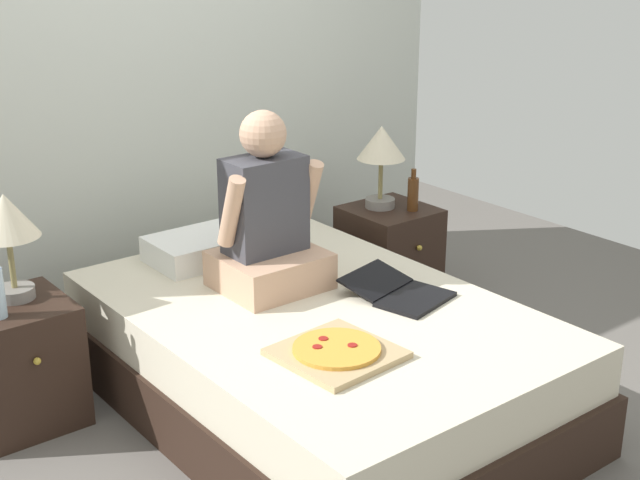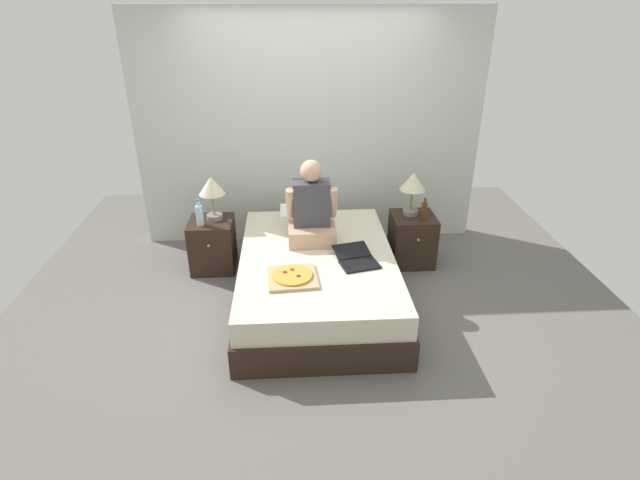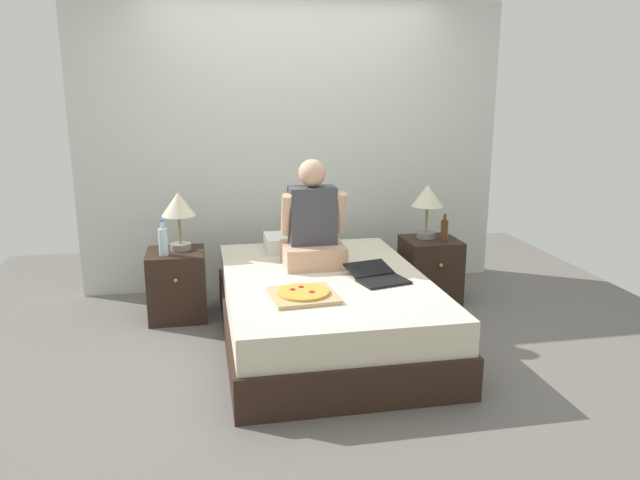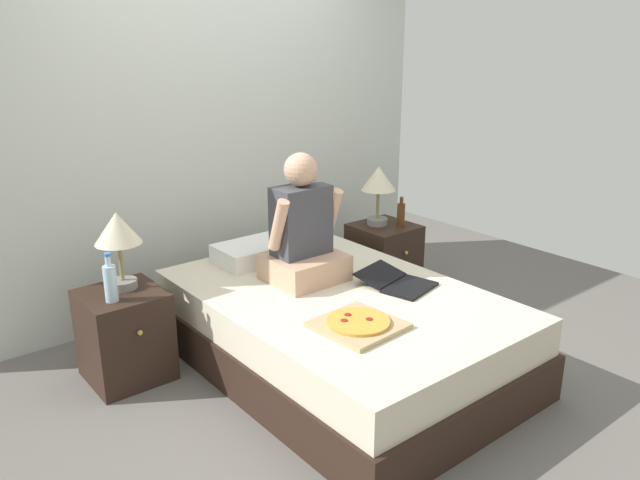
{
  "view_description": "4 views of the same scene",
  "coord_description": "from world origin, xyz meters",
  "px_view_note": "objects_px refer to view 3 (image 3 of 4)",
  "views": [
    {
      "loc": [
        -2.1,
        -2.69,
        2.0
      ],
      "look_at": [
        -0.02,
        -0.04,
        0.79
      ],
      "focal_mm": 50.0,
      "sensor_mm": 36.0,
      "label": 1
    },
    {
      "loc": [
        -0.21,
        -3.94,
        2.6
      ],
      "look_at": [
        0.01,
        -0.24,
        0.75
      ],
      "focal_mm": 28.0,
      "sensor_mm": 36.0,
      "label": 2
    },
    {
      "loc": [
        -0.83,
        -4.07,
        1.78
      ],
      "look_at": [
        -0.04,
        0.01,
        0.74
      ],
      "focal_mm": 35.0,
      "sensor_mm": 36.0,
      "label": 3
    },
    {
      "loc": [
        -2.2,
        -2.54,
        1.91
      ],
      "look_at": [
        -0.13,
        0.02,
        0.83
      ],
      "focal_mm": 35.0,
      "sensor_mm": 36.0,
      "label": 4
    }
  ],
  "objects_px": {
    "lamp_on_right_nightstand": "(427,199)",
    "laptop": "(379,277)",
    "nightstand_right": "(430,270)",
    "nightstand_left": "(177,284)",
    "pizza_box": "(303,294)",
    "water_bottle": "(163,241)",
    "person_seated": "(313,227)",
    "bed": "(325,309)",
    "lamp_on_left_nightstand": "(178,208)",
    "beer_bottle": "(444,230)"
  },
  "relations": [
    {
      "from": "water_bottle",
      "to": "person_seated",
      "type": "relative_size",
      "value": 0.35
    },
    {
      "from": "water_bottle",
      "to": "person_seated",
      "type": "height_order",
      "value": "person_seated"
    },
    {
      "from": "person_seated",
      "to": "lamp_on_left_nightstand",
      "type": "bearing_deg",
      "value": 156.11
    },
    {
      "from": "beer_bottle",
      "to": "bed",
      "type": "bearing_deg",
      "value": -152.1
    },
    {
      "from": "water_bottle",
      "to": "pizza_box",
      "type": "distance_m",
      "value": 1.35
    },
    {
      "from": "lamp_on_right_nightstand",
      "to": "person_seated",
      "type": "xyz_separation_m",
      "value": [
        -1.04,
        -0.43,
        -0.09
      ]
    },
    {
      "from": "nightstand_right",
      "to": "pizza_box",
      "type": "bearing_deg",
      "value": -139.17
    },
    {
      "from": "water_bottle",
      "to": "pizza_box",
      "type": "height_order",
      "value": "water_bottle"
    },
    {
      "from": "bed",
      "to": "water_bottle",
      "type": "height_order",
      "value": "water_bottle"
    },
    {
      "from": "nightstand_left",
      "to": "beer_bottle",
      "type": "xyz_separation_m",
      "value": [
        2.15,
        -0.1,
        0.36
      ]
    },
    {
      "from": "nightstand_right",
      "to": "laptop",
      "type": "height_order",
      "value": "laptop"
    },
    {
      "from": "nightstand_right",
      "to": "lamp_on_right_nightstand",
      "type": "distance_m",
      "value": 0.6
    },
    {
      "from": "laptop",
      "to": "pizza_box",
      "type": "xyz_separation_m",
      "value": [
        -0.57,
        -0.25,
        -0.0
      ]
    },
    {
      "from": "water_bottle",
      "to": "pizza_box",
      "type": "xyz_separation_m",
      "value": [
        0.89,
        -1.0,
        -0.14
      ]
    },
    {
      "from": "pizza_box",
      "to": "lamp_on_left_nightstand",
      "type": "bearing_deg",
      "value": 124.09
    },
    {
      "from": "water_bottle",
      "to": "laptop",
      "type": "relative_size",
      "value": 0.58
    },
    {
      "from": "lamp_on_right_nightstand",
      "to": "nightstand_right",
      "type": "bearing_deg",
      "value": -59.07
    },
    {
      "from": "nightstand_left",
      "to": "pizza_box",
      "type": "bearing_deg",
      "value": -53.34
    },
    {
      "from": "nightstand_right",
      "to": "beer_bottle",
      "type": "bearing_deg",
      "value": -54.99
    },
    {
      "from": "bed",
      "to": "pizza_box",
      "type": "distance_m",
      "value": 0.53
    },
    {
      "from": "bed",
      "to": "beer_bottle",
      "type": "relative_size",
      "value": 9.1
    },
    {
      "from": "nightstand_right",
      "to": "person_seated",
      "type": "xyz_separation_m",
      "value": [
        -1.07,
        -0.38,
        0.5
      ]
    },
    {
      "from": "bed",
      "to": "laptop",
      "type": "height_order",
      "value": "laptop"
    },
    {
      "from": "bed",
      "to": "lamp_on_left_nightstand",
      "type": "xyz_separation_m",
      "value": [
        -1.0,
        0.74,
        0.62
      ]
    },
    {
      "from": "bed",
      "to": "nightstand_left",
      "type": "relative_size",
      "value": 3.92
    },
    {
      "from": "nightstand_right",
      "to": "lamp_on_right_nightstand",
      "type": "height_order",
      "value": "lamp_on_right_nightstand"
    },
    {
      "from": "bed",
      "to": "lamp_on_left_nightstand",
      "type": "relative_size",
      "value": 4.65
    },
    {
      "from": "bed",
      "to": "lamp_on_right_nightstand",
      "type": "height_order",
      "value": "lamp_on_right_nightstand"
    },
    {
      "from": "water_bottle",
      "to": "nightstand_right",
      "type": "xyz_separation_m",
      "value": [
        2.16,
        0.09,
        -0.38
      ]
    },
    {
      "from": "bed",
      "to": "person_seated",
      "type": "relative_size",
      "value": 2.68
    },
    {
      "from": "bed",
      "to": "person_seated",
      "type": "xyz_separation_m",
      "value": [
        -0.03,
        0.31,
        0.53
      ]
    },
    {
      "from": "nightstand_left",
      "to": "nightstand_right",
      "type": "height_order",
      "value": "same"
    },
    {
      "from": "bed",
      "to": "beer_bottle",
      "type": "bearing_deg",
      "value": 27.9
    },
    {
      "from": "bed",
      "to": "nightstand_left",
      "type": "height_order",
      "value": "nightstand_left"
    },
    {
      "from": "bed",
      "to": "person_seated",
      "type": "height_order",
      "value": "person_seated"
    },
    {
      "from": "beer_bottle",
      "to": "pizza_box",
      "type": "relative_size",
      "value": 0.54
    },
    {
      "from": "water_bottle",
      "to": "nightstand_right",
      "type": "distance_m",
      "value": 2.19
    },
    {
      "from": "nightstand_right",
      "to": "laptop",
      "type": "relative_size",
      "value": 1.12
    },
    {
      "from": "person_seated",
      "to": "water_bottle",
      "type": "bearing_deg",
      "value": 165.14
    },
    {
      "from": "beer_bottle",
      "to": "laptop",
      "type": "height_order",
      "value": "beer_bottle"
    },
    {
      "from": "lamp_on_right_nightstand",
      "to": "laptop",
      "type": "xyz_separation_m",
      "value": [
        -0.67,
        -0.89,
        -0.36
      ]
    },
    {
      "from": "nightstand_right",
      "to": "person_seated",
      "type": "distance_m",
      "value": 1.24
    },
    {
      "from": "bed",
      "to": "pizza_box",
      "type": "relative_size",
      "value": 4.88
    },
    {
      "from": "water_bottle",
      "to": "lamp_on_right_nightstand",
      "type": "distance_m",
      "value": 2.15
    },
    {
      "from": "bed",
      "to": "lamp_on_left_nightstand",
      "type": "height_order",
      "value": "lamp_on_left_nightstand"
    },
    {
      "from": "lamp_on_left_nightstand",
      "to": "beer_bottle",
      "type": "distance_m",
      "value": 2.13
    },
    {
      "from": "bed",
      "to": "pizza_box",
      "type": "bearing_deg",
      "value": -119.07
    },
    {
      "from": "water_bottle",
      "to": "lamp_on_right_nightstand",
      "type": "bearing_deg",
      "value": 3.76
    },
    {
      "from": "beer_bottle",
      "to": "laptop",
      "type": "bearing_deg",
      "value": -136.12
    },
    {
      "from": "person_seated",
      "to": "pizza_box",
      "type": "relative_size",
      "value": 1.82
    }
  ]
}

